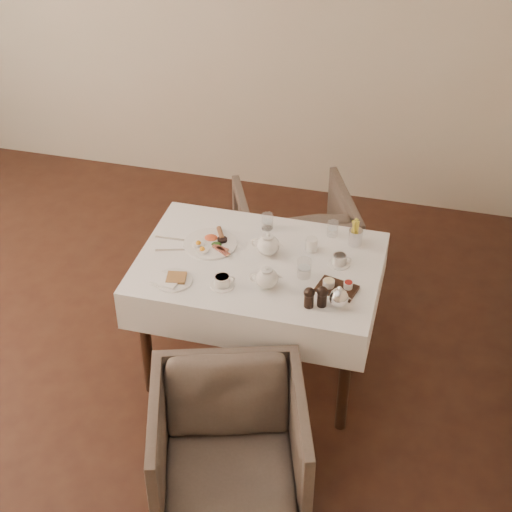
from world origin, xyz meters
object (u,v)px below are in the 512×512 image
object	(u,v)px
breakfast_plate	(211,243)
armchair_near	(229,448)
teapot_centre	(268,244)
table	(259,279)
armchair_far	(294,239)

from	to	relation	value
breakfast_plate	armchair_near	bearing A→B (deg)	-70.61
armchair_near	teapot_centre	world-z (taller)	teapot_centre
breakfast_plate	teapot_centre	size ratio (longest dim) A/B	1.72
table	teapot_centre	xyz separation A→B (m)	(0.03, 0.08, 0.18)
table	armchair_near	world-z (taller)	table
armchair_far	breakfast_plate	distance (m)	0.93
table	armchair_far	size ratio (longest dim) A/B	1.77
table	teapot_centre	world-z (taller)	teapot_centre
table	breakfast_plate	world-z (taller)	breakfast_plate
armchair_far	teapot_centre	bearing A→B (deg)	66.95
armchair_near	table	bearing A→B (deg)	77.70
armchair_near	breakfast_plate	size ratio (longest dim) A/B	2.50
armchair_far	teapot_centre	size ratio (longest dim) A/B	4.26
armchair_near	armchair_far	size ratio (longest dim) A/B	1.01
armchair_far	breakfast_plate	size ratio (longest dim) A/B	2.48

